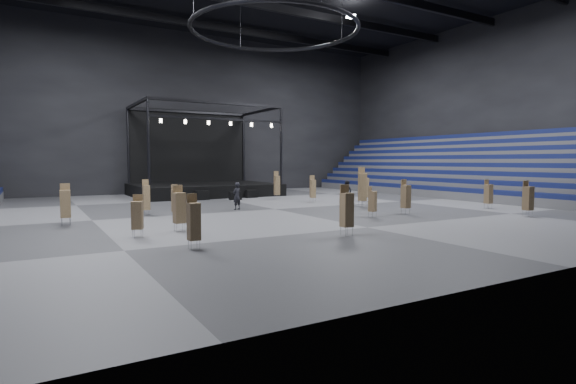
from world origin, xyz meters
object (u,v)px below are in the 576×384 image
crew_member (347,192)px  chair_stack_12 (277,185)px  chair_stack_2 (65,203)px  chair_stack_4 (362,187)px  chair_stack_1 (194,221)px  chair_stack_9 (488,193)px  stage (202,181)px  chair_stack_7 (176,200)px  chair_stack_5 (347,209)px  flight_case_left (202,195)px  chair_stack_3 (365,187)px  chair_stack_11 (313,188)px  chair_stack_8 (137,214)px  chair_stack_6 (179,207)px  chair_stack_14 (406,196)px  flight_case_right (252,194)px  chair_stack_13 (372,201)px  chair_stack_10 (146,197)px  flight_case_mid (235,196)px  chair_stack_0 (528,198)px  man_center (237,196)px

crew_member → chair_stack_12: bearing=1.9°
chair_stack_2 → chair_stack_4: 20.80m
chair_stack_1 → chair_stack_9: chair_stack_1 is taller
chair_stack_4 → chair_stack_12: (-2.44, 9.46, -0.24)m
stage → chair_stack_1: bearing=-109.7°
chair_stack_2 → chair_stack_1: bearing=-63.1°
chair_stack_2 → chair_stack_7: bearing=9.0°
chair_stack_1 → chair_stack_5: bearing=-6.2°
crew_member → chair_stack_5: bearing=122.5°
flight_case_left → chair_stack_3: 14.74m
stage → flight_case_left: bearing=-108.8°
chair_stack_9 → chair_stack_11: bearing=129.2°
crew_member → chair_stack_3: bearing=-94.4°
chair_stack_2 → chair_stack_9: size_ratio=1.07×
chair_stack_3 → chair_stack_8: bearing=-139.6°
chair_stack_12 → stage: bearing=123.5°
chair_stack_4 → chair_stack_6: (-15.98, -5.09, -0.31)m
chair_stack_7 → chair_stack_14: bearing=-36.6°
chair_stack_6 → chair_stack_8: bearing=-165.2°
chair_stack_6 → chair_stack_7: size_ratio=1.13×
chair_stack_1 → chair_stack_14: chair_stack_14 is taller
chair_stack_7 → chair_stack_11: size_ratio=0.90×
flight_case_right → chair_stack_6: chair_stack_6 is taller
chair_stack_7 → chair_stack_13: chair_stack_7 is taller
chair_stack_5 → chair_stack_3: bearing=49.8°
chair_stack_10 → chair_stack_2: bearing=-152.0°
chair_stack_13 → chair_stack_9: bearing=-27.5°
chair_stack_2 → chair_stack_11: chair_stack_2 is taller
flight_case_right → chair_stack_2: (-16.95, -11.78, 0.86)m
flight_case_left → chair_stack_12: size_ratio=0.48×
chair_stack_14 → flight_case_mid: bearing=106.0°
flight_case_left → chair_stack_0: size_ratio=0.54×
stage → chair_stack_14: bearing=-75.0°
flight_case_left → flight_case_mid: flight_case_left is taller
chair_stack_9 → man_center: size_ratio=1.08×
chair_stack_3 → chair_stack_7: size_ratio=1.20×
chair_stack_3 → chair_stack_7: bearing=-154.4°
chair_stack_4 → stage: bearing=129.5°
chair_stack_1 → chair_stack_6: bearing=77.2°
stage → chair_stack_14: 24.07m
flight_case_mid → chair_stack_9: (13.34, -16.53, 0.78)m
stage → chair_stack_1: stage is taller
chair_stack_13 → man_center: man_center is taller
chair_stack_0 → chair_stack_4: bearing=121.1°
chair_stack_4 → flight_case_right: bearing=126.5°
stage → flight_case_mid: (0.66, -7.36, -1.08)m
stage → chair_stack_2: bearing=-128.2°
chair_stack_7 → chair_stack_2: bearing=170.3°
chair_stack_2 → chair_stack_3: 23.93m
chair_stack_9 → chair_stack_0: bearing=-112.8°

